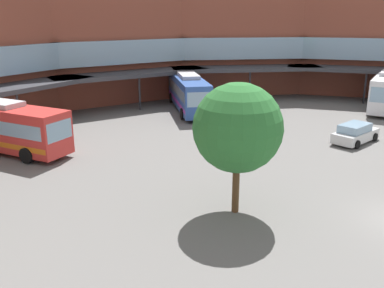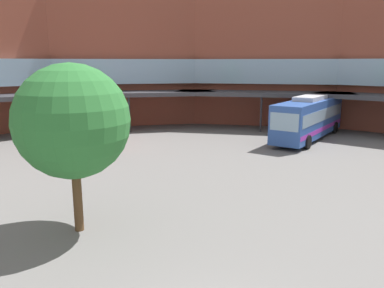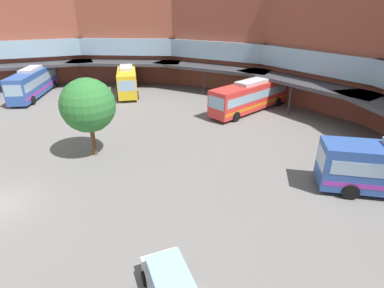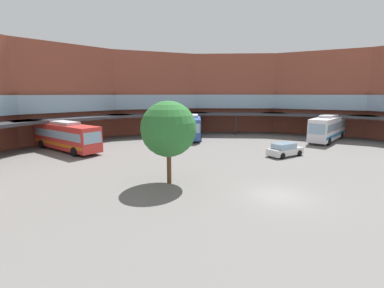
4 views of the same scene
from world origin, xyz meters
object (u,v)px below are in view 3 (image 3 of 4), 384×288
at_px(bus_0, 127,80).
at_px(bus_3, 33,82).
at_px(bus_4, 250,96).
at_px(plaza_tree, 88,106).

relative_size(bus_0, bus_3, 0.87).
bearing_deg(bus_4, bus_0, -68.49).
bearing_deg(bus_0, plaza_tree, -8.28).
xyz_separation_m(bus_0, bus_4, (14.01, 11.59, -0.06)).
distance_m(bus_0, bus_4, 18.18).
distance_m(bus_0, plaza_tree, 19.88).
bearing_deg(bus_4, bus_3, -54.86).
bearing_deg(bus_3, bus_4, 72.66).
height_order(bus_0, bus_4, bus_0).
distance_m(bus_3, bus_4, 29.78).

